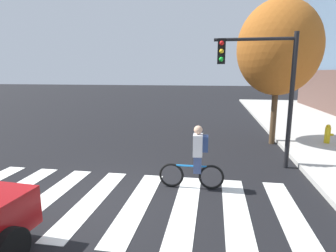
{
  "coord_description": "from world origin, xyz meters",
  "views": [
    {
      "loc": [
        2.76,
        -5.77,
        3.01
      ],
      "look_at": [
        1.33,
        2.84,
        1.31
      ],
      "focal_mm": 29.5,
      "sensor_mm": 36.0,
      "label": 1
    }
  ],
  "objects_px": {
    "cyclist": "(196,158)",
    "street_tree_near": "(279,48)",
    "fire_hydrant": "(328,134)",
    "traffic_light_near": "(265,77)"
  },
  "relations": [
    {
      "from": "fire_hydrant",
      "to": "street_tree_near",
      "type": "distance_m",
      "value": 4.06
    },
    {
      "from": "street_tree_near",
      "to": "cyclist",
      "type": "bearing_deg",
      "value": -119.17
    },
    {
      "from": "cyclist",
      "to": "traffic_light_near",
      "type": "relative_size",
      "value": 0.41
    },
    {
      "from": "cyclist",
      "to": "street_tree_near",
      "type": "relative_size",
      "value": 0.29
    },
    {
      "from": "street_tree_near",
      "to": "traffic_light_near",
      "type": "bearing_deg",
      "value": -107.67
    },
    {
      "from": "street_tree_near",
      "to": "fire_hydrant",
      "type": "bearing_deg",
      "value": -3.75
    },
    {
      "from": "traffic_light_near",
      "to": "street_tree_near",
      "type": "height_order",
      "value": "street_tree_near"
    },
    {
      "from": "traffic_light_near",
      "to": "fire_hydrant",
      "type": "relative_size",
      "value": 5.38
    },
    {
      "from": "cyclist",
      "to": "street_tree_near",
      "type": "distance_m",
      "value": 6.76
    },
    {
      "from": "cyclist",
      "to": "street_tree_near",
      "type": "bearing_deg",
      "value": 60.83
    }
  ]
}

